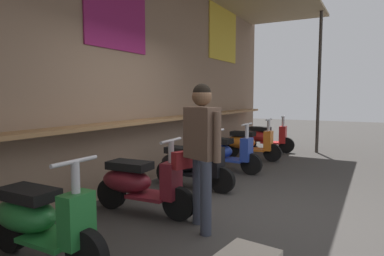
% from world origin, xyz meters
% --- Properties ---
extents(ground_plane, '(35.13, 35.13, 0.00)m').
position_xyz_m(ground_plane, '(0.00, 0.00, 0.00)').
color(ground_plane, '#383533').
extents(market_stall_facade, '(12.55, 2.43, 3.82)m').
position_xyz_m(market_stall_facade, '(-0.00, 1.87, 2.11)').
color(market_stall_facade, '#7F6651').
rests_on(market_stall_facade, ground_plane).
extents(scooter_green, '(0.46, 1.40, 0.97)m').
position_xyz_m(scooter_green, '(-2.07, 1.08, 0.39)').
color(scooter_green, '#237533').
rests_on(scooter_green, ground_plane).
extents(scooter_maroon, '(0.48, 1.40, 0.97)m').
position_xyz_m(scooter_maroon, '(-0.65, 1.08, 0.39)').
color(scooter_maroon, maroon).
rests_on(scooter_maroon, ground_plane).
extents(scooter_black, '(0.46, 1.40, 0.97)m').
position_xyz_m(scooter_black, '(0.67, 1.08, 0.39)').
color(scooter_black, black).
rests_on(scooter_black, ground_plane).
extents(scooter_blue, '(0.46, 1.40, 0.97)m').
position_xyz_m(scooter_blue, '(2.04, 1.08, 0.39)').
color(scooter_blue, '#233D9E').
rests_on(scooter_blue, ground_plane).
extents(scooter_orange, '(0.46, 1.40, 0.97)m').
position_xyz_m(scooter_orange, '(3.45, 1.08, 0.39)').
color(scooter_orange, orange).
rests_on(scooter_orange, ground_plane).
extents(scooter_red, '(0.50, 1.40, 0.97)m').
position_xyz_m(scooter_red, '(4.78, 1.08, 0.39)').
color(scooter_red, red).
rests_on(scooter_red, ground_plane).
extents(shopper_with_handbag, '(0.41, 0.65, 1.61)m').
position_xyz_m(shopper_with_handbag, '(-0.71, 0.16, 0.97)').
color(shopper_with_handbag, '#383D4C').
rests_on(shopper_with_handbag, ground_plane).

